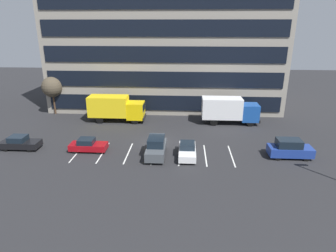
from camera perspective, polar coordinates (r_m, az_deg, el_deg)
ground_plane at (r=34.60m, az=-2.29°, el=-3.32°), size 120.00×120.00×0.00m
office_building at (r=49.86m, az=-0.37°, el=16.49°), size 36.47×14.09×21.60m
lot_markings at (r=31.80m, az=-2.83°, el=-5.46°), size 16.94×5.40×0.01m
box_truck_yellow_all at (r=42.24m, az=-10.25°, el=3.63°), size 7.99×2.65×3.70m
box_truck_blue at (r=41.54m, az=11.86°, el=3.23°), size 7.95×2.63×3.69m
suv_charcoal at (r=30.92m, az=-2.33°, el=-4.18°), size 1.93×4.56×2.06m
sedan_maroon at (r=33.36m, az=-15.41°, el=-3.66°), size 4.06×1.70×1.45m
sedan_black at (r=36.71m, az=-27.03°, el=-2.95°), size 4.28×1.79×1.53m
sedan_white at (r=30.93m, az=3.81°, el=-4.77°), size 1.77×4.23×1.52m
suv_navy at (r=33.16m, az=22.77°, el=-4.13°), size 4.48×1.90×2.02m
bare_tree at (r=48.04m, az=-21.80°, el=7.11°), size 3.10×3.10×5.82m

